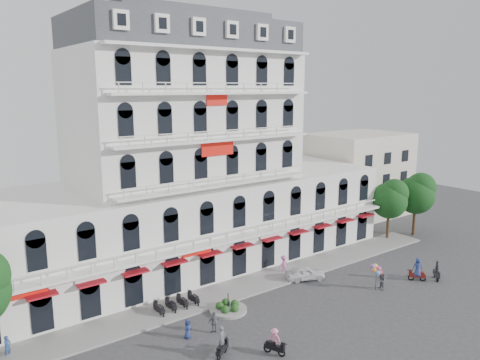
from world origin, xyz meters
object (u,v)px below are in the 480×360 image
rider_east (418,269)px  rider_northeast (437,270)px  parked_car (305,273)px  rider_west (222,342)px  rider_center (274,341)px  balloon_vendor (380,277)px

rider_east → rider_northeast: rider_east is taller
parked_car → rider_northeast: rider_northeast is taller
parked_car → rider_west: bearing=137.1°
parked_car → rider_northeast: bearing=-103.1°
rider_center → balloon_vendor: (14.88, 2.38, 0.22)m
parked_car → rider_center: bearing=150.1°
rider_east → rider_center: (-19.57, -1.53, -0.16)m
parked_car → rider_east: bearing=-104.6°
parked_car → rider_west: 15.37m
rider_center → rider_east: bearing=70.1°
rider_northeast → rider_center: bearing=-42.5°
balloon_vendor → rider_northeast: bearing=-15.8°
rider_east → rider_west: bearing=45.5°
parked_car → rider_west: rider_west is taller
parked_car → balloon_vendor: bearing=-122.8°
rider_northeast → parked_car: bearing=-80.4°
rider_east → balloon_vendor: (-4.69, 0.86, 0.06)m
parked_car → rider_east: 10.90m
rider_east → rider_northeast: 2.03m
rider_west → rider_northeast: bearing=-35.3°
rider_northeast → balloon_vendor: 6.72m
parked_car → rider_center: 13.70m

